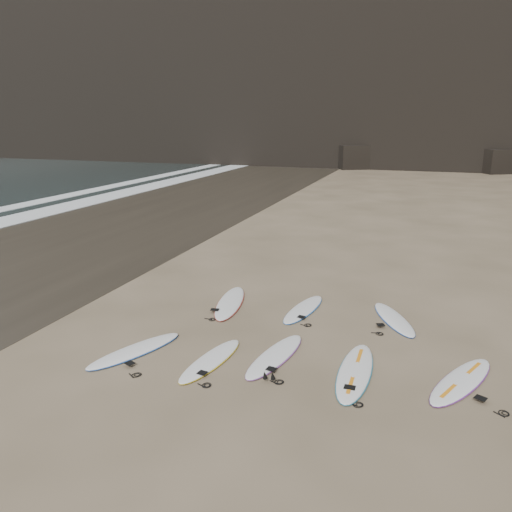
{
  "coord_description": "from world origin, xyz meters",
  "views": [
    {
      "loc": [
        1.93,
        -9.76,
        5.13
      ],
      "look_at": [
        -2.34,
        2.72,
        1.5
      ],
      "focal_mm": 35.0,
      "sensor_mm": 36.0,
      "label": 1
    }
  ],
  "objects_px": {
    "surfboard_2": "(275,355)",
    "surfboard_4": "(461,381)",
    "surfboard_1": "(211,360)",
    "surfboard_7": "(394,319)",
    "surfboard_3": "(355,371)",
    "surfboard_6": "(304,309)",
    "surfboard_0": "(135,350)",
    "surfboard_5": "(230,302)"
  },
  "relations": [
    {
      "from": "surfboard_1",
      "to": "surfboard_3",
      "type": "bearing_deg",
      "value": 17.33
    },
    {
      "from": "surfboard_3",
      "to": "surfboard_4",
      "type": "bearing_deg",
      "value": 8.5
    },
    {
      "from": "surfboard_7",
      "to": "surfboard_4",
      "type": "bearing_deg",
      "value": -87.79
    },
    {
      "from": "surfboard_2",
      "to": "surfboard_7",
      "type": "bearing_deg",
      "value": 62.45
    },
    {
      "from": "surfboard_5",
      "to": "surfboard_6",
      "type": "xyz_separation_m",
      "value": [
        2.12,
        0.2,
        -0.01
      ]
    },
    {
      "from": "surfboard_7",
      "to": "surfboard_0",
      "type": "bearing_deg",
      "value": -170.35
    },
    {
      "from": "surfboard_0",
      "to": "surfboard_6",
      "type": "relative_size",
      "value": 1.04
    },
    {
      "from": "surfboard_3",
      "to": "surfboard_7",
      "type": "xyz_separation_m",
      "value": [
        0.56,
        3.21,
        -0.01
      ]
    },
    {
      "from": "surfboard_1",
      "to": "surfboard_2",
      "type": "distance_m",
      "value": 1.43
    },
    {
      "from": "surfboard_2",
      "to": "surfboard_3",
      "type": "bearing_deg",
      "value": 5.14
    },
    {
      "from": "surfboard_1",
      "to": "surfboard_7",
      "type": "distance_m",
      "value": 5.18
    },
    {
      "from": "surfboard_2",
      "to": "surfboard_7",
      "type": "xyz_separation_m",
      "value": [
        2.35,
        3.05,
        -0.0
      ]
    },
    {
      "from": "surfboard_7",
      "to": "surfboard_1",
      "type": "bearing_deg",
      "value": -159.83
    },
    {
      "from": "surfboard_0",
      "to": "surfboard_1",
      "type": "distance_m",
      "value": 1.83
    },
    {
      "from": "surfboard_3",
      "to": "surfboard_7",
      "type": "bearing_deg",
      "value": 80.1
    },
    {
      "from": "surfboard_1",
      "to": "surfboard_0",
      "type": "bearing_deg",
      "value": -167.91
    },
    {
      "from": "surfboard_4",
      "to": "surfboard_1",
      "type": "bearing_deg",
      "value": -146.14
    },
    {
      "from": "surfboard_5",
      "to": "surfboard_7",
      "type": "distance_m",
      "value": 4.55
    },
    {
      "from": "surfboard_6",
      "to": "surfboard_4",
      "type": "bearing_deg",
      "value": -26.65
    },
    {
      "from": "surfboard_6",
      "to": "surfboard_0",
      "type": "bearing_deg",
      "value": -120.05
    },
    {
      "from": "surfboard_0",
      "to": "surfboard_3",
      "type": "relative_size",
      "value": 0.92
    },
    {
      "from": "surfboard_3",
      "to": "surfboard_5",
      "type": "relative_size",
      "value": 0.98
    },
    {
      "from": "surfboard_1",
      "to": "surfboard_2",
      "type": "height_order",
      "value": "surfboard_2"
    },
    {
      "from": "surfboard_0",
      "to": "surfboard_7",
      "type": "height_order",
      "value": "surfboard_0"
    },
    {
      "from": "surfboard_5",
      "to": "surfboard_2",
      "type": "bearing_deg",
      "value": -62.4
    },
    {
      "from": "surfboard_0",
      "to": "surfboard_2",
      "type": "xyz_separation_m",
      "value": [
        3.1,
        0.78,
        -0.0
      ]
    },
    {
      "from": "surfboard_2",
      "to": "surfboard_6",
      "type": "height_order",
      "value": "surfboard_2"
    },
    {
      "from": "surfboard_2",
      "to": "surfboard_4",
      "type": "height_order",
      "value": "surfboard_4"
    },
    {
      "from": "surfboard_2",
      "to": "surfboard_6",
      "type": "relative_size",
      "value": 1.04
    },
    {
      "from": "surfboard_6",
      "to": "surfboard_7",
      "type": "xyz_separation_m",
      "value": [
        2.43,
        0.08,
        -0.0
      ]
    },
    {
      "from": "surfboard_7",
      "to": "surfboard_2",
      "type": "bearing_deg",
      "value": -153.1
    },
    {
      "from": "surfboard_4",
      "to": "surfboard_7",
      "type": "relative_size",
      "value": 1.07
    },
    {
      "from": "surfboard_0",
      "to": "surfboard_7",
      "type": "xyz_separation_m",
      "value": [
        5.45,
        3.83,
        -0.0
      ]
    },
    {
      "from": "surfboard_2",
      "to": "surfboard_3",
      "type": "height_order",
      "value": "surfboard_3"
    },
    {
      "from": "surfboard_0",
      "to": "surfboard_5",
      "type": "height_order",
      "value": "surfboard_5"
    },
    {
      "from": "surfboard_4",
      "to": "surfboard_0",
      "type": "bearing_deg",
      "value": -147.42
    },
    {
      "from": "surfboard_1",
      "to": "surfboard_6",
      "type": "distance_m",
      "value": 3.82
    },
    {
      "from": "surfboard_0",
      "to": "surfboard_1",
      "type": "relative_size",
      "value": 1.07
    },
    {
      "from": "surfboard_2",
      "to": "surfboard_6",
      "type": "distance_m",
      "value": 2.97
    },
    {
      "from": "surfboard_1",
      "to": "surfboard_7",
      "type": "height_order",
      "value": "surfboard_7"
    },
    {
      "from": "surfboard_1",
      "to": "surfboard_2",
      "type": "bearing_deg",
      "value": 35.29
    },
    {
      "from": "surfboard_4",
      "to": "surfboard_7",
      "type": "height_order",
      "value": "surfboard_4"
    }
  ]
}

